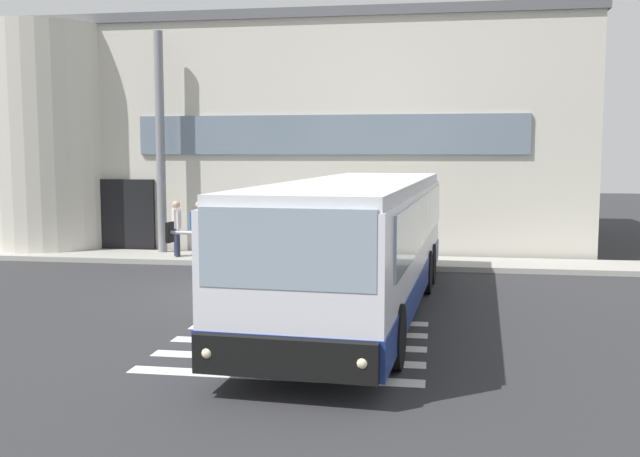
{
  "coord_description": "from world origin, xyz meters",
  "views": [
    {
      "loc": [
        4.3,
        -16.0,
        3.25
      ],
      "look_at": [
        1.66,
        0.43,
        1.5
      ],
      "focal_mm": 40.52,
      "sensor_mm": 36.0,
      "label": 1
    }
  ],
  "objects_px": {
    "entry_support_column": "(160,143)",
    "passenger_at_curb_edge": "(229,224)",
    "bus_main_foreground": "(358,248)",
    "passenger_near_column": "(177,226)",
    "passenger_by_doorway": "(199,226)"
  },
  "relations": [
    {
      "from": "bus_main_foreground",
      "to": "passenger_near_column",
      "type": "distance_m",
      "value": 8.65
    },
    {
      "from": "passenger_near_column",
      "to": "entry_support_column",
      "type": "bearing_deg",
      "value": 132.2
    },
    {
      "from": "bus_main_foreground",
      "to": "passenger_by_doorway",
      "type": "xyz_separation_m",
      "value": [
        -5.38,
        6.05,
        -0.26
      ]
    },
    {
      "from": "passenger_by_doorway",
      "to": "passenger_near_column",
      "type": "bearing_deg",
      "value": 174.97
    },
    {
      "from": "entry_support_column",
      "to": "passenger_near_column",
      "type": "bearing_deg",
      "value": -47.8
    },
    {
      "from": "passenger_near_column",
      "to": "passenger_by_doorway",
      "type": "height_order",
      "value": "same"
    },
    {
      "from": "bus_main_foreground",
      "to": "passenger_at_curb_edge",
      "type": "height_order",
      "value": "bus_main_foreground"
    },
    {
      "from": "entry_support_column",
      "to": "passenger_by_doorway",
      "type": "height_order",
      "value": "entry_support_column"
    },
    {
      "from": "bus_main_foreground",
      "to": "passenger_at_curb_edge",
      "type": "distance_m",
      "value": 8.23
    },
    {
      "from": "passenger_near_column",
      "to": "passenger_at_curb_edge",
      "type": "xyz_separation_m",
      "value": [
        1.42,
        0.64,
        0.0
      ]
    },
    {
      "from": "entry_support_column",
      "to": "bus_main_foreground",
      "type": "relative_size",
      "value": 0.6
    },
    {
      "from": "bus_main_foreground",
      "to": "passenger_at_curb_edge",
      "type": "relative_size",
      "value": 6.8
    },
    {
      "from": "entry_support_column",
      "to": "passenger_at_curb_edge",
      "type": "height_order",
      "value": "entry_support_column"
    },
    {
      "from": "entry_support_column",
      "to": "bus_main_foreground",
      "type": "xyz_separation_m",
      "value": [
        6.91,
        -7.0,
        -2.21
      ]
    },
    {
      "from": "passenger_by_doorway",
      "to": "passenger_at_curb_edge",
      "type": "bearing_deg",
      "value": 45.96
    }
  ]
}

